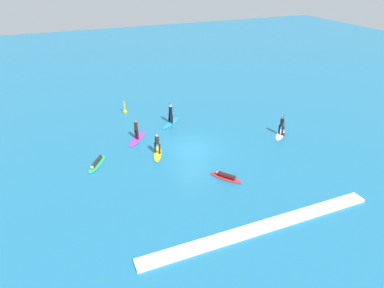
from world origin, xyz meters
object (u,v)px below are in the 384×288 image
at_px(surfer_on_blue_board, 171,119).
at_px(surfer_on_yellow_board, 157,149).
at_px(surfer_on_green_board, 97,163).
at_px(marker_buoy, 125,111).
at_px(surfer_on_red_board, 226,177).
at_px(surfer_on_purple_board, 137,135).
at_px(surfer_on_white_board, 281,130).

relative_size(surfer_on_blue_board, surfer_on_yellow_board, 1.00).
xyz_separation_m(surfer_on_green_board, marker_buoy, (4.40, 9.33, 0.07)).
distance_m(surfer_on_blue_board, surfer_on_green_board, 9.30).
bearing_deg(surfer_on_green_board, surfer_on_yellow_board, 119.44).
relative_size(surfer_on_blue_board, surfer_on_red_board, 1.08).
xyz_separation_m(surfer_on_yellow_board, surfer_on_red_board, (3.44, -5.29, -0.31)).
relative_size(surfer_on_yellow_board, marker_buoy, 2.02).
xyz_separation_m(surfer_on_purple_board, marker_buoy, (0.42, 6.37, -0.23)).
distance_m(surfer_on_white_board, surfer_on_red_board, 8.94).
distance_m(surfer_on_purple_board, surfer_on_red_board, 9.56).
xyz_separation_m(surfer_on_white_board, surfer_on_blue_board, (-8.23, 6.20, -0.03)).
bearing_deg(surfer_on_green_board, marker_buoy, -172.56).
xyz_separation_m(surfer_on_blue_board, surfer_on_yellow_board, (-3.03, -5.24, 0.01)).
bearing_deg(surfer_on_green_board, surfer_on_white_board, 118.29).
bearing_deg(surfer_on_blue_board, marker_buoy, 85.99).
xyz_separation_m(surfer_on_blue_board, marker_buoy, (-3.46, 4.36, -0.25)).
xyz_separation_m(surfer_on_white_board, marker_buoy, (-11.69, 10.57, -0.28)).
xyz_separation_m(surfer_on_red_board, surfer_on_green_board, (-8.27, 5.57, -0.02)).
bearing_deg(surfer_on_red_board, surfer_on_yellow_board, -2.16).
bearing_deg(surfer_on_purple_board, surfer_on_white_board, -72.18).
distance_m(surfer_on_white_board, surfer_on_green_board, 16.14).
bearing_deg(surfer_on_purple_board, surfer_on_red_board, -116.31).
relative_size(surfer_on_white_board, surfer_on_purple_board, 0.78).
height_order(surfer_on_yellow_board, marker_buoy, surfer_on_yellow_board).
bearing_deg(surfer_on_red_board, surfer_on_green_board, 20.87).
bearing_deg(surfer_on_yellow_board, surfer_on_red_board, 53.45).
bearing_deg(surfer_on_red_board, surfer_on_white_board, -96.20).
bearing_deg(surfer_on_red_board, surfer_on_purple_board, -8.45).
bearing_deg(surfer_on_white_board, surfer_on_purple_board, -61.77).
bearing_deg(surfer_on_red_board, surfer_on_blue_board, -32.94).
relative_size(surfer_on_white_board, surfer_on_green_board, 0.86).
relative_size(surfer_on_blue_board, surfer_on_purple_board, 0.90).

